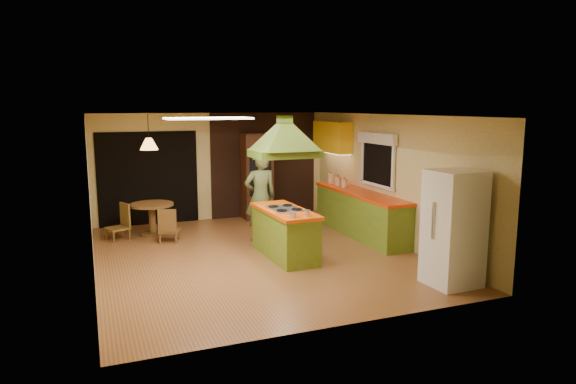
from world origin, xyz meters
name	(u,v)px	position (x,y,z in m)	size (l,w,h in m)	color
ground	(257,255)	(0.00, 0.00, 0.00)	(6.50, 6.50, 0.00)	#935A30
room_walls	(256,187)	(0.00, 0.00, 1.25)	(5.50, 6.50, 6.50)	beige
ceiling_plane	(255,115)	(0.00, 0.00, 2.50)	(6.50, 6.50, 0.00)	silver
brick_panel	(264,165)	(1.25, 3.23, 1.25)	(2.64, 0.03, 2.50)	#381E14
nook_opening	(148,178)	(-1.50, 3.23, 1.05)	(2.20, 0.03, 2.10)	black
right_counter	(360,213)	(2.45, 0.60, 0.46)	(0.62, 3.05, 0.92)	olive
upper_cabinets	(332,137)	(2.57, 2.20, 1.95)	(0.34, 1.40, 0.70)	yellow
window_right	(377,151)	(2.70, 0.40, 1.77)	(0.12, 1.35, 1.06)	black
fluor_panel	(208,118)	(-1.10, -1.20, 2.48)	(1.20, 0.60, 0.03)	white
kitchen_island	(285,233)	(0.44, -0.27, 0.44)	(0.75, 1.74, 0.88)	olive
range_hood	(285,130)	(0.44, -0.27, 2.25)	(1.12, 0.80, 0.80)	#4C6519
man	(260,197)	(0.39, 0.94, 0.89)	(0.65, 0.42, 1.77)	#434D29
refrigerator	(454,228)	(2.26, -2.53, 0.87)	(0.71, 0.67, 1.74)	white
wall_oven	(257,176)	(0.97, 2.95, 1.02)	(0.68, 0.61, 2.03)	#412215
dining_table	(152,213)	(-1.57, 2.18, 0.47)	(0.89, 0.89, 0.67)	brown
chair_left	(117,222)	(-2.27, 2.08, 0.36)	(0.40, 0.40, 0.72)	brown
chair_near	(169,225)	(-1.32, 1.53, 0.34)	(0.38, 0.38, 0.68)	brown
pendant_lamp	(149,144)	(-1.57, 2.18, 1.90)	(0.37, 0.37, 0.24)	#FF9E3F
canister_large	(331,178)	(2.40, 1.88, 1.03)	(0.15, 0.15, 0.21)	beige
canister_medium	(338,181)	(2.40, 1.52, 1.01)	(0.13, 0.13, 0.19)	beige
canister_small	(344,183)	(2.40, 1.23, 1.01)	(0.13, 0.13, 0.18)	beige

